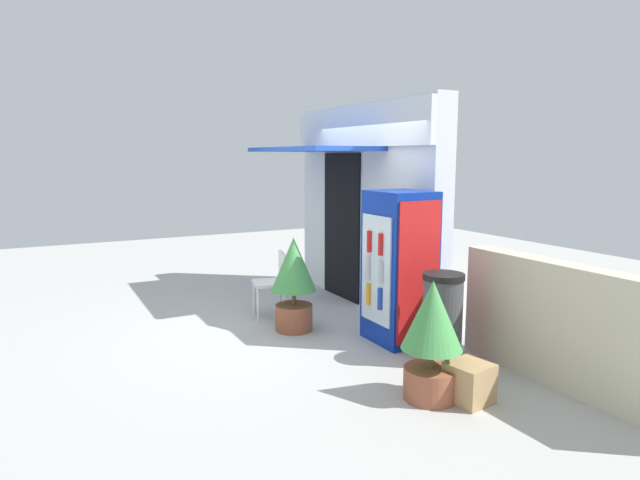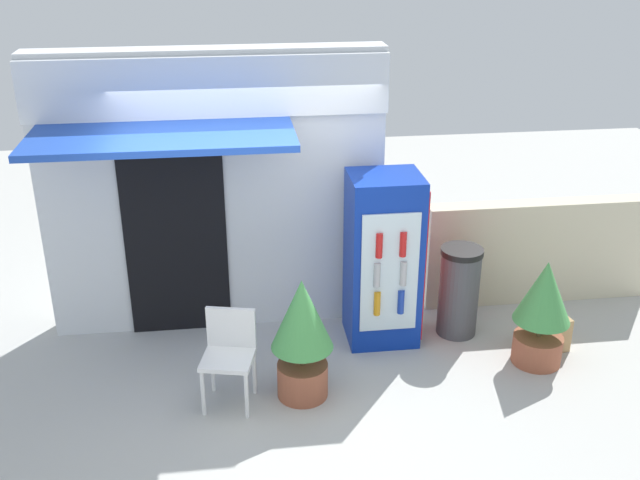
{
  "view_description": "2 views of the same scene",
  "coord_description": "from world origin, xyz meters",
  "px_view_note": "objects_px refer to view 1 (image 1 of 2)",
  "views": [
    {
      "loc": [
        6.19,
        -2.83,
        2.11
      ],
      "look_at": [
        0.3,
        0.28,
        1.08
      ],
      "focal_mm": 30.7,
      "sensor_mm": 36.0,
      "label": 1
    },
    {
      "loc": [
        -0.2,
        -5.59,
        3.94
      ],
      "look_at": [
        0.58,
        0.44,
        1.26
      ],
      "focal_mm": 41.58,
      "sensor_mm": 36.0,
      "label": 2
    }
  ],
  "objects_px": {
    "drink_cooler": "(399,267)",
    "potted_plant_curbside": "(432,334)",
    "cardboard_box": "(469,383)",
    "plastic_chair": "(275,279)",
    "trash_bin": "(442,319)",
    "potted_plant_near_shop": "(294,278)"
  },
  "relations": [
    {
      "from": "drink_cooler",
      "to": "potted_plant_curbside",
      "type": "distance_m",
      "value": 1.55
    },
    {
      "from": "drink_cooler",
      "to": "potted_plant_curbside",
      "type": "bearing_deg",
      "value": -25.33
    },
    {
      "from": "plastic_chair",
      "to": "cardboard_box",
      "type": "distance_m",
      "value": 3.17
    },
    {
      "from": "drink_cooler",
      "to": "potted_plant_near_shop",
      "type": "relative_size",
      "value": 1.51
    },
    {
      "from": "trash_bin",
      "to": "cardboard_box",
      "type": "xyz_separation_m",
      "value": [
        0.81,
        -0.38,
        -0.3
      ]
    },
    {
      "from": "potted_plant_near_shop",
      "to": "potted_plant_curbside",
      "type": "height_order",
      "value": "potted_plant_near_shop"
    },
    {
      "from": "plastic_chair",
      "to": "potted_plant_near_shop",
      "type": "relative_size",
      "value": 0.74
    },
    {
      "from": "drink_cooler",
      "to": "trash_bin",
      "type": "distance_m",
      "value": 0.87
    },
    {
      "from": "potted_plant_near_shop",
      "to": "potted_plant_curbside",
      "type": "bearing_deg",
      "value": 6.13
    },
    {
      "from": "potted_plant_curbside",
      "to": "trash_bin",
      "type": "distance_m",
      "value": 0.88
    },
    {
      "from": "potted_plant_near_shop",
      "to": "cardboard_box",
      "type": "xyz_separation_m",
      "value": [
        2.49,
        0.5,
        -0.48
      ]
    },
    {
      "from": "plastic_chair",
      "to": "cardboard_box",
      "type": "relative_size",
      "value": 2.46
    },
    {
      "from": "potted_plant_near_shop",
      "to": "trash_bin",
      "type": "bearing_deg",
      "value": 27.57
    },
    {
      "from": "potted_plant_curbside",
      "to": "trash_bin",
      "type": "height_order",
      "value": "potted_plant_curbside"
    },
    {
      "from": "plastic_chair",
      "to": "potted_plant_curbside",
      "type": "relative_size",
      "value": 0.8
    },
    {
      "from": "drink_cooler",
      "to": "plastic_chair",
      "type": "bearing_deg",
      "value": -150.17
    },
    {
      "from": "potted_plant_near_shop",
      "to": "potted_plant_curbside",
      "type": "xyz_separation_m",
      "value": [
        2.28,
        0.24,
        -0.06
      ]
    },
    {
      "from": "potted_plant_curbside",
      "to": "plastic_chair",
      "type": "bearing_deg",
      "value": -175.62
    },
    {
      "from": "drink_cooler",
      "to": "potted_plant_curbside",
      "type": "xyz_separation_m",
      "value": [
        1.38,
        -0.65,
        -0.27
      ]
    },
    {
      "from": "drink_cooler",
      "to": "potted_plant_near_shop",
      "type": "height_order",
      "value": "drink_cooler"
    },
    {
      "from": "drink_cooler",
      "to": "cardboard_box",
      "type": "relative_size",
      "value": 4.98
    },
    {
      "from": "plastic_chair",
      "to": "drink_cooler",
      "type": "bearing_deg",
      "value": 29.83
    }
  ]
}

